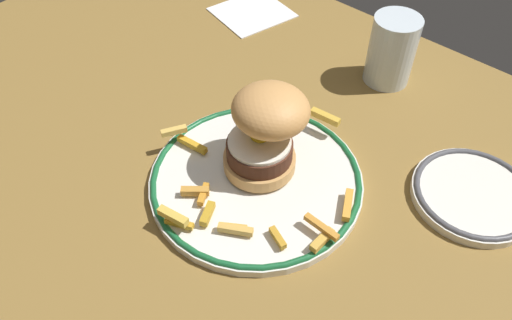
% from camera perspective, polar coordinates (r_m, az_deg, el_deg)
% --- Properties ---
extents(ground_plane, '(1.35, 0.91, 0.04)m').
position_cam_1_polar(ground_plane, '(0.66, 0.07, -4.52)').
color(ground_plane, olive).
extents(dinner_plate, '(0.28, 0.28, 0.02)m').
position_cam_1_polar(dinner_plate, '(0.65, 0.00, -2.25)').
color(dinner_plate, white).
rests_on(dinner_plate, ground_plane).
extents(burger, '(0.11, 0.12, 0.12)m').
position_cam_1_polar(burger, '(0.61, 1.13, 3.57)').
color(burger, tan).
rests_on(burger, dinner_plate).
extents(fries_pile, '(0.27, 0.26, 0.03)m').
position_cam_1_polar(fries_pile, '(0.61, -0.95, -3.93)').
color(fries_pile, gold).
rests_on(fries_pile, dinner_plate).
extents(water_glass, '(0.07, 0.07, 0.11)m').
position_cam_1_polar(water_glass, '(0.81, 15.39, 11.45)').
color(water_glass, silver).
rests_on(water_glass, ground_plane).
extents(side_plate, '(0.15, 0.15, 0.02)m').
position_cam_1_polar(side_plate, '(0.69, 23.56, -3.57)').
color(side_plate, white).
rests_on(side_plate, ground_plane).
extents(napkin, '(0.15, 0.15, 0.00)m').
position_cam_1_polar(napkin, '(0.97, -0.46, 16.55)').
color(napkin, white).
rests_on(napkin, ground_plane).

